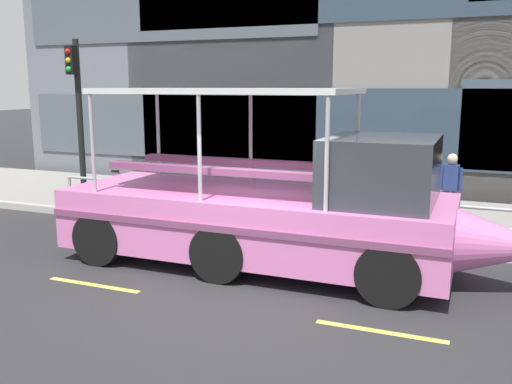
% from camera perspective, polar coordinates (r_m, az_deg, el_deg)
% --- Properties ---
extents(ground_plane, '(120.00, 120.00, 0.00)m').
position_cam_1_polar(ground_plane, '(9.40, -1.12, -9.71)').
color(ground_plane, '#2B2B2D').
extents(sidewalk, '(32.00, 4.80, 0.18)m').
position_cam_1_polar(sidewalk, '(14.48, 7.66, -2.07)').
color(sidewalk, gray).
rests_on(sidewalk, ground_plane).
extents(curb_edge, '(32.00, 0.18, 0.18)m').
position_cam_1_polar(curb_edge, '(12.15, 4.69, -4.51)').
color(curb_edge, '#B2ADA3').
rests_on(curb_edge, ground_plane).
extents(lane_centreline, '(25.80, 0.12, 0.01)m').
position_cam_1_polar(lane_centreline, '(8.63, -3.54, -11.63)').
color(lane_centreline, '#DBD64C').
rests_on(lane_centreline, ground_plane).
extents(curb_guardrail, '(12.75, 0.09, 0.79)m').
position_cam_1_polar(curb_guardrail, '(12.39, 4.15, -1.23)').
color(curb_guardrail, '#9EA0A8').
rests_on(curb_guardrail, sidewalk).
extents(traffic_light_pole, '(0.24, 0.46, 4.33)m').
position_cam_1_polar(traffic_light_pole, '(15.46, -17.93, 8.45)').
color(traffic_light_pole, black).
rests_on(traffic_light_pole, sidewalk).
extents(leaned_bicycle, '(1.74, 0.46, 0.96)m').
position_cam_1_polar(leaned_bicycle, '(14.94, -13.56, -0.05)').
color(leaned_bicycle, black).
rests_on(leaned_bicycle, sidewalk).
extents(duck_tour_boat, '(8.89, 2.61, 3.27)m').
position_cam_1_polar(duck_tour_boat, '(10.10, 2.50, -1.96)').
color(duck_tour_boat, pink).
rests_on(duck_tour_boat, ground_plane).
extents(pedestrian_near_bow, '(0.48, 0.23, 1.66)m').
position_cam_1_polar(pedestrian_near_bow, '(13.11, 19.47, 0.91)').
color(pedestrian_near_bow, '#47423D').
rests_on(pedestrian_near_bow, sidewalk).
extents(pedestrian_mid_left, '(0.23, 0.49, 1.71)m').
position_cam_1_polar(pedestrian_mid_left, '(13.22, 7.62, 1.66)').
color(pedestrian_mid_left, '#1E2338').
rests_on(pedestrian_mid_left, sidewalk).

